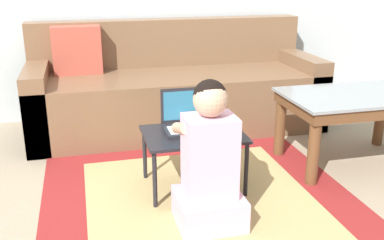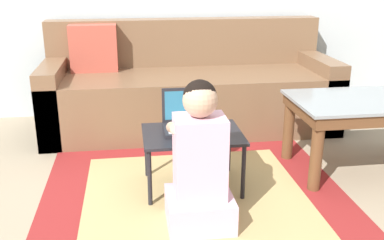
{
  "view_description": "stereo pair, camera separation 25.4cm",
  "coord_description": "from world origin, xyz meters",
  "px_view_note": "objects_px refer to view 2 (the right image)",
  "views": [
    {
      "loc": [
        -0.59,
        -2.12,
        1.22
      ],
      "look_at": [
        -0.0,
        0.22,
        0.4
      ],
      "focal_mm": 42.0,
      "sensor_mm": 36.0,
      "label": 1
    },
    {
      "loc": [
        -0.34,
        -2.16,
        1.22
      ],
      "look_at": [
        -0.0,
        0.22,
        0.4
      ],
      "focal_mm": 42.0,
      "sensor_mm": 36.0,
      "label": 2
    }
  ],
  "objects_px": {
    "couch": "(188,91)",
    "person_seated": "(200,166)",
    "coffee_table": "(364,111)",
    "laptop_desk": "(192,139)",
    "laptop": "(184,123)",
    "computer_mouse": "(220,129)"
  },
  "relations": [
    {
      "from": "laptop",
      "to": "computer_mouse",
      "type": "relative_size",
      "value": 2.2
    },
    {
      "from": "computer_mouse",
      "to": "person_seated",
      "type": "height_order",
      "value": "person_seated"
    },
    {
      "from": "coffee_table",
      "to": "laptop_desk",
      "type": "distance_m",
      "value": 1.09
    },
    {
      "from": "laptop",
      "to": "person_seated",
      "type": "height_order",
      "value": "person_seated"
    },
    {
      "from": "couch",
      "to": "coffee_table",
      "type": "relative_size",
      "value": 2.51
    },
    {
      "from": "couch",
      "to": "person_seated",
      "type": "xyz_separation_m",
      "value": [
        -0.14,
        -1.49,
        0.03
      ]
    },
    {
      "from": "coffee_table",
      "to": "person_seated",
      "type": "relative_size",
      "value": 1.19
    },
    {
      "from": "coffee_table",
      "to": "laptop",
      "type": "distance_m",
      "value": 1.12
    },
    {
      "from": "laptop",
      "to": "computer_mouse",
      "type": "xyz_separation_m",
      "value": [
        0.2,
        -0.06,
        -0.02
      ]
    },
    {
      "from": "couch",
      "to": "laptop_desk",
      "type": "xyz_separation_m",
      "value": [
        -0.12,
        -1.09,
        0.01
      ]
    },
    {
      "from": "couch",
      "to": "laptop",
      "type": "bearing_deg",
      "value": -98.88
    },
    {
      "from": "coffee_table",
      "to": "laptop_desk",
      "type": "height_order",
      "value": "coffee_table"
    },
    {
      "from": "couch",
      "to": "person_seated",
      "type": "relative_size",
      "value": 3.0
    },
    {
      "from": "laptop_desk",
      "to": "computer_mouse",
      "type": "height_order",
      "value": "computer_mouse"
    },
    {
      "from": "computer_mouse",
      "to": "laptop_desk",
      "type": "bearing_deg",
      "value": 178.09
    },
    {
      "from": "laptop_desk",
      "to": "computer_mouse",
      "type": "distance_m",
      "value": 0.17
    },
    {
      "from": "laptop_desk",
      "to": "laptop",
      "type": "relative_size",
      "value": 2.4
    },
    {
      "from": "couch",
      "to": "coffee_table",
      "type": "distance_m",
      "value": 1.38
    },
    {
      "from": "couch",
      "to": "person_seated",
      "type": "bearing_deg",
      "value": -95.41
    },
    {
      "from": "person_seated",
      "to": "coffee_table",
      "type": "bearing_deg",
      "value": 24.59
    },
    {
      "from": "coffee_table",
      "to": "computer_mouse",
      "type": "distance_m",
      "value": 0.93
    },
    {
      "from": "laptop",
      "to": "computer_mouse",
      "type": "height_order",
      "value": "laptop"
    }
  ]
}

